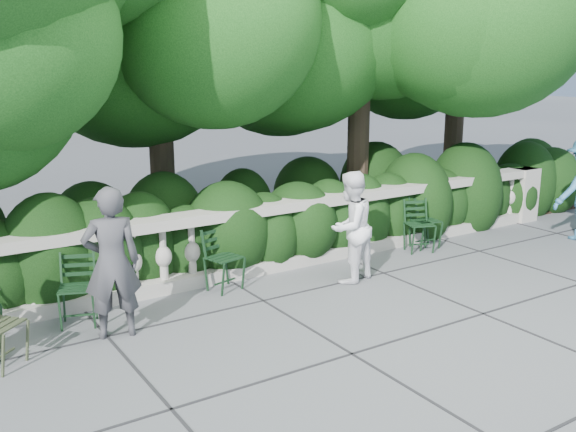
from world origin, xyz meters
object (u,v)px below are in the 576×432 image
chair_f (430,250)px  person_woman_grey (112,263)px  chair_weathered (16,369)px  chair_e (422,254)px  chair_b (79,330)px  person_casual_man (350,227)px  chair_d (232,293)px

chair_f → person_woman_grey: size_ratio=0.50×
chair_weathered → person_woman_grey: bearing=-29.7°
chair_e → chair_f: 0.28m
chair_b → person_woman_grey: bearing=-29.0°
chair_weathered → person_casual_man: 4.46m
chair_f → person_casual_man: person_casual_man is taller
chair_b → chair_f: bearing=22.3°
chair_e → person_casual_man: person_casual_man is taller
chair_b → chair_d: 2.03m
chair_e → person_woman_grey: 5.12m
chair_e → person_woman_grey: size_ratio=0.50×
chair_b → chair_f: (5.61, 0.13, 0.00)m
chair_d → person_casual_man: (1.58, -0.45, 0.76)m
chair_d → chair_f: same height
chair_b → person_casual_man: (3.60, -0.33, 0.76)m
chair_b → chair_e: size_ratio=1.00×
chair_f → person_casual_man: size_ratio=0.55×
chair_f → person_woman_grey: 5.38m
person_woman_grey → person_casual_man: bearing=-167.7°
chair_b → chair_e: (5.35, 0.03, 0.00)m
chair_f → person_woman_grey: (-5.29, -0.50, 0.84)m
chair_d → chair_b: bearing=169.0°
chair_e → person_casual_man: bearing=-148.8°
chair_weathered → chair_f: bearing=-35.2°
chair_e → chair_f: same height
person_casual_man → chair_b: bearing=-22.9°
person_woman_grey → person_casual_man: (3.29, 0.04, -0.08)m
chair_b → chair_d: size_ratio=1.00×
chair_d → chair_e: same height
chair_e → chair_weathered: same height
chair_e → person_casual_man: size_ratio=0.55×
chair_b → person_woman_grey: 0.97m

